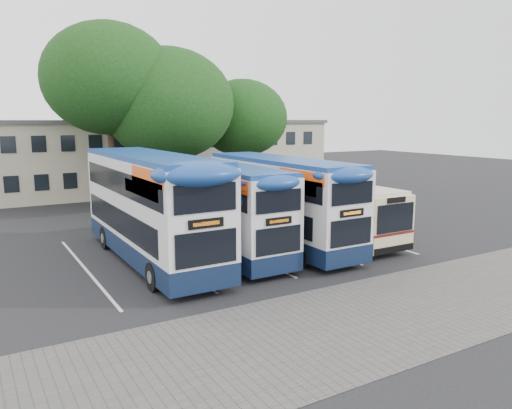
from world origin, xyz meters
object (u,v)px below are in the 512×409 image
Objects in this scene: lamp_post at (252,134)px; bus_single at (325,206)px; tree_right at (242,118)px; bus_dd_left at (150,203)px; tree_left at (108,79)px; tree_mid at (168,104)px; bus_dd_right at (280,198)px; bus_dd_mid at (220,205)px.

bus_single is (-4.31, -15.31, -3.39)m from lamp_post.
lamp_post is at bearing 45.94° from tree_right.
tree_right reaches higher than bus_dd_left.
tree_left reaches higher than bus_dd_left.
tree_right is 14.21m from bus_single.
tree_right is 0.93× the size of bus_single.
bus_dd_right is at bearing -86.25° from tree_mid.
lamp_post is 16.27m from bus_single.
tree_mid is (-8.35, -2.97, 2.18)m from lamp_post.
tree_right is 0.92× the size of bus_dd_mid.
lamp_post reaches higher than bus_dd_mid.
bus_dd_mid is at bearing -122.86° from tree_right.
tree_mid is 14.13m from bus_single.
tree_left is 14.57m from bus_dd_left.
tree_mid is 14.23m from bus_dd_left.
tree_right reaches higher than bus_dd_right.
tree_right is 0.81× the size of bus_dd_left.
bus_dd_right is at bearing -5.09° from bus_dd_left.
lamp_post is 0.72× the size of tree_left.
bus_dd_left is 1.14× the size of bus_dd_mid.
bus_single is at bearing -99.86° from tree_right.
bus_single is at bearing 8.43° from bus_dd_right.
tree_left is at bearing -169.84° from lamp_post.
bus_single is (9.59, -0.10, -0.95)m from bus_dd_left.
bus_dd_left is 1.09× the size of bus_dd_right.
bus_single is at bearing 1.10° from bus_dd_mid.
bus_single is at bearing -0.58° from bus_dd_left.
tree_left is at bearing 120.69° from bus_single.
tree_mid is at bearing 93.75° from bus_dd_right.
lamp_post reaches higher than bus_single.
lamp_post is at bearing 47.59° from bus_dd_left.
tree_left is 1.09× the size of bus_dd_left.
bus_dd_left is at bearing 174.91° from bus_dd_right.
tree_right is at bearing 7.95° from tree_mid.
lamp_post is 0.97× the size of tree_right.
tree_mid is at bearing -11.92° from tree_left.
bus_dd_mid is at bearing -83.66° from tree_left.
bus_dd_left is (-11.89, -13.14, -3.71)m from tree_right.
tree_mid is 0.97× the size of bus_dd_left.
lamp_post is 0.79× the size of bus_dd_left.
bus_dd_mid is (-8.62, -13.35, -4.03)m from tree_right.
bus_dd_right is (6.40, -0.57, -0.22)m from bus_dd_left.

